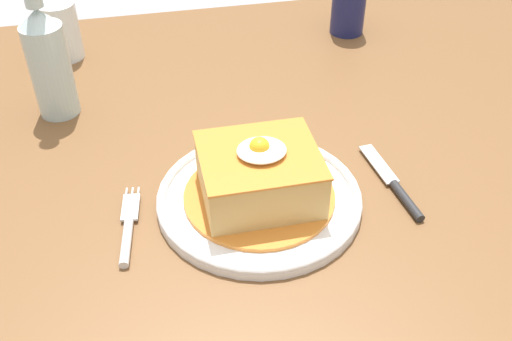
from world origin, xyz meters
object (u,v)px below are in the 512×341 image
at_px(fork, 128,231).
at_px(beer_bottle_clear, 48,57).
at_px(main_plate, 259,198).
at_px(knife, 398,189).
at_px(drinking_glass, 62,35).
at_px(soda_can, 349,3).

xyz_separation_m(fork, beer_bottle_clear, (-0.09, 0.31, 0.09)).
xyz_separation_m(main_plate, beer_bottle_clear, (-0.27, 0.29, 0.09)).
xyz_separation_m(knife, drinking_glass, (-0.45, 0.50, 0.04)).
bearing_deg(fork, knife, 0.24).
height_order(soda_can, drinking_glass, soda_can).
height_order(fork, soda_can, soda_can).
bearing_deg(fork, main_plate, 7.24).
bearing_deg(fork, beer_bottle_clear, 106.88).
distance_m(fork, soda_can, 0.67).
xyz_separation_m(soda_can, drinking_glass, (-0.55, 0.01, -0.02)).
xyz_separation_m(beer_bottle_clear, drinking_glass, (0.00, 0.19, -0.05)).
xyz_separation_m(fork, knife, (0.36, 0.00, -0.00)).
bearing_deg(main_plate, beer_bottle_clear, 133.12).
xyz_separation_m(knife, soda_can, (0.09, 0.48, 0.06)).
bearing_deg(beer_bottle_clear, drinking_glass, 88.99).
xyz_separation_m(fork, drinking_glass, (-0.09, 0.50, 0.04)).
bearing_deg(fork, soda_can, 46.70).
height_order(beer_bottle_clear, drinking_glass, beer_bottle_clear).
xyz_separation_m(main_plate, knife, (0.19, -0.02, -0.00)).
distance_m(main_plate, soda_can, 0.54).
bearing_deg(soda_can, main_plate, -121.42).
relative_size(fork, soda_can, 1.14).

